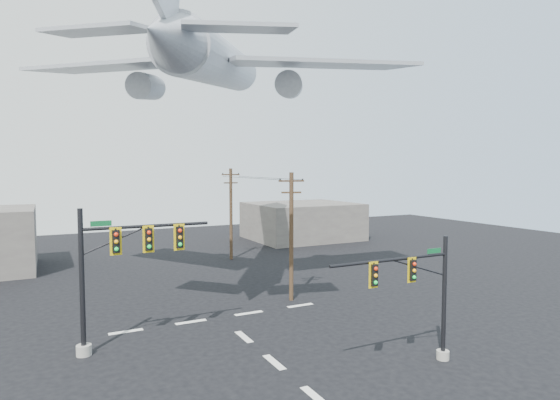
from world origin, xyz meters
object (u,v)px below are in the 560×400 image
signal_mast_near (422,296)px  utility_pole_b (231,212)px  utility_pole_a (291,234)px  airliner (218,64)px  signal_mast_far (116,270)px

signal_mast_near → utility_pole_b: 30.03m
utility_pole_a → airliner: 14.76m
signal_mast_far → utility_pole_a: size_ratio=0.81×
signal_mast_near → airliner: bearing=101.7°
utility_pole_a → signal_mast_near: bearing=-73.7°
signal_mast_far → utility_pole_b: size_ratio=0.79×
signal_mast_near → signal_mast_far: signal_mast_far is taller
utility_pole_a → utility_pole_b: bearing=99.5°
signal_mast_near → airliner: (-3.89, 18.81, 14.62)m
signal_mast_near → utility_pole_b: (1.39, 29.95, 1.65)m
airliner → signal_mast_near: bearing=-138.0°
utility_pole_a → airliner: bearing=137.5°
utility_pole_b → airliner: size_ratio=0.32×
utility_pole_a → utility_pole_b: 16.92m
utility_pole_a → utility_pole_b: utility_pole_b is taller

